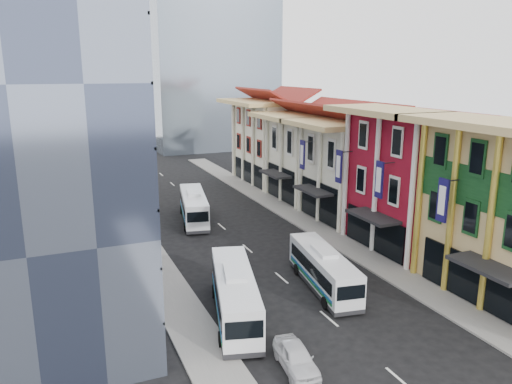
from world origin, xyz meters
name	(u,v)px	position (x,y,z in m)	size (l,w,h in m)	color
sidewalk_right	(330,236)	(8.50, 22.00, 0.07)	(3.00, 90.00, 0.15)	slate
sidewalk_left	(153,262)	(-8.50, 22.00, 0.07)	(3.00, 90.00, 0.15)	slate
shophouse_red	(415,181)	(14.00, 17.00, 6.00)	(8.00, 10.00, 12.00)	maroon
shophouse_cream_near	(354,172)	(14.00, 26.50, 5.00)	(8.00, 9.00, 10.00)	white
shophouse_cream_mid	(312,159)	(14.00, 35.50, 5.00)	(8.00, 9.00, 10.00)	white
shophouse_cream_far	(276,143)	(14.00, 46.00, 5.50)	(8.00, 12.00, 11.00)	white
office_tower	(18,79)	(-17.00, 19.00, 15.00)	(12.00, 26.00, 30.00)	#3E4763
office_block_far	(44,150)	(-16.00, 42.00, 7.00)	(10.00, 18.00, 14.00)	gray
bus_left_near	(235,294)	(-5.50, 10.52, 1.66)	(2.42, 10.33, 3.31)	silver
bus_left_far	(194,206)	(-2.05, 31.95, 1.63)	(2.38, 10.14, 3.25)	silver
bus_right	(324,269)	(2.00, 12.17, 1.52)	(2.22, 9.48, 3.04)	silver
sedan_left	(296,357)	(-4.52, 3.91, 0.69)	(1.64, 4.05, 1.38)	silver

